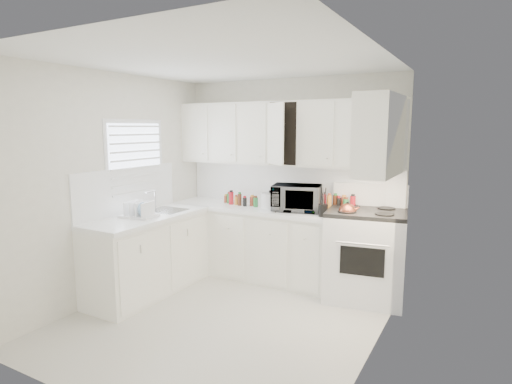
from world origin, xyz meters
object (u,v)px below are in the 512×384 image
Objects in this scene: tea_kettle at (347,211)px; rice_cooker at (270,199)px; stove at (366,243)px; microwave at (297,195)px; dish_rack at (139,208)px; utensil_crock at (323,202)px.

tea_kettle is 1.09× the size of rice_cooker.
microwave reaches higher than stove.
tea_kettle is 2.38m from dish_rack.
microwave reaches higher than rice_cooker.
dish_rack is (-2.15, -1.02, 0.00)m from tea_kettle.
utensil_crock is at bearing -28.04° from rice_cooker.
rice_cooker reaches higher than dish_rack.
tea_kettle is 0.42× the size of microwave.
utensil_crock reaches higher than tea_kettle.
microwave is at bearing 145.81° from tea_kettle.
rice_cooker is at bearing 39.82° from dish_rack.
rice_cooker reaches higher than tea_kettle.
tea_kettle is at bearing -30.63° from microwave.
stove is 2.64m from dish_rack.
rice_cooker is 0.59× the size of dish_rack.
microwave is 0.45m from utensil_crock.
tea_kettle is 0.31m from utensil_crock.
utensil_crock is at bearing 155.84° from tea_kettle.
rice_cooker is at bearing 150.86° from tea_kettle.
rice_cooker is at bearing 164.44° from microwave.
tea_kettle is (-0.18, -0.16, 0.39)m from stove.
microwave is at bearing -16.18° from rice_cooker.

